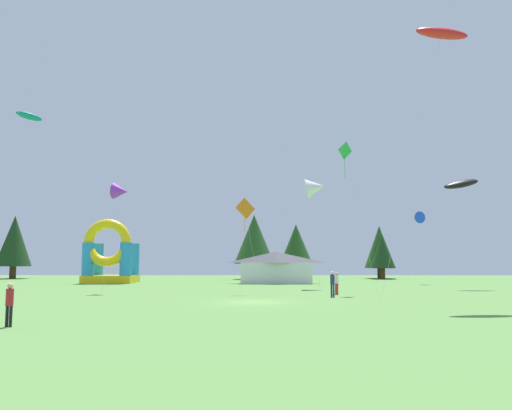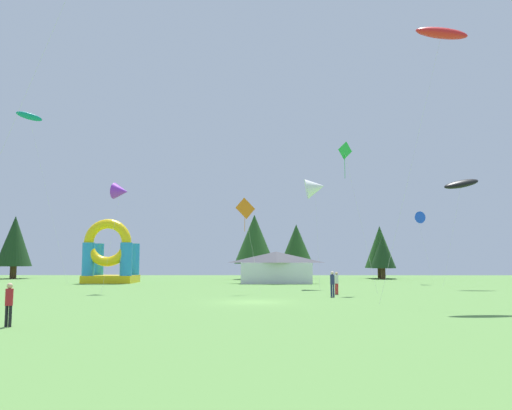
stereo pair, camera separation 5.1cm
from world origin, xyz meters
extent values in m
plane|color=#5B8C42|center=(0.00, 0.00, 0.00)|extent=(120.00, 120.00, 0.00)
ellipsoid|color=#0C7F7A|center=(-23.75, 19.35, 17.53)|extent=(2.69, 2.38, 1.21)
cylinder|color=silver|center=(-21.90, 20.68, 8.77)|extent=(3.72, 2.67, 17.54)
pyramid|color=green|center=(7.31, 9.44, 11.65)|extent=(1.12, 0.90, 1.08)
cylinder|color=green|center=(7.36, 9.38, 10.50)|extent=(0.04, 0.04, 2.26)
cylinder|color=silver|center=(8.52, 9.11, 5.82)|extent=(2.35, 0.54, 11.64)
cylinder|color=silver|center=(-12.54, -6.93, 9.62)|extent=(7.48, 0.60, 19.25)
cone|color=white|center=(5.67, 17.17, 9.70)|extent=(2.15, 2.02, 2.27)
cylinder|color=silver|center=(5.63, 15.22, 4.85)|extent=(0.09, 3.91, 9.70)
ellipsoid|color=black|center=(19.69, 16.78, 9.96)|extent=(3.57, 1.53, 1.72)
cylinder|color=silver|center=(18.62, 16.74, 4.98)|extent=(2.16, 0.10, 9.96)
cone|color=blue|center=(18.29, 26.76, 7.50)|extent=(1.62, 1.53, 1.37)
cylinder|color=silver|center=(19.17, 26.98, 3.75)|extent=(1.78, 0.45, 7.50)
pyramid|color=orange|center=(-0.96, 8.93, 6.70)|extent=(1.35, 1.08, 1.31)
cylinder|color=orange|center=(-0.91, 8.85, 5.83)|extent=(0.04, 0.04, 1.78)
cylinder|color=silver|center=(-0.27, 8.70, 3.36)|extent=(1.29, 0.32, 6.72)
cone|color=purple|center=(-11.40, 9.99, 8.41)|extent=(1.63, 1.64, 1.50)
cylinder|color=silver|center=(-11.69, 8.64, 4.20)|extent=(0.59, 2.71, 8.41)
ellipsoid|color=red|center=(12.08, -1.12, 17.14)|extent=(3.60, 1.79, 1.28)
cylinder|color=silver|center=(9.81, -1.39, 8.57)|extent=(4.54, 0.55, 17.14)
cylinder|color=#B21E26|center=(6.34, 7.58, 0.42)|extent=(0.17, 0.17, 0.84)
cylinder|color=#B21E26|center=(6.23, 7.70, 0.42)|extent=(0.17, 0.17, 0.84)
cylinder|color=silver|center=(6.29, 7.64, 1.17)|extent=(0.42, 0.42, 0.66)
sphere|color=#D8AD84|center=(6.29, 7.64, 1.61)|extent=(0.23, 0.23, 0.23)
cylinder|color=navy|center=(5.50, 4.67, 0.45)|extent=(0.18, 0.18, 0.89)
cylinder|color=navy|center=(5.64, 4.56, 0.45)|extent=(0.18, 0.18, 0.89)
cylinder|color=navy|center=(5.57, 4.61, 1.25)|extent=(0.44, 0.44, 0.71)
sphere|color=beige|center=(5.57, 4.61, 1.72)|extent=(0.24, 0.24, 0.24)
cylinder|color=black|center=(-9.62, -12.57, 0.42)|extent=(0.14, 0.14, 0.84)
cylinder|color=black|center=(-9.46, -12.60, 0.42)|extent=(0.14, 0.14, 0.84)
cylinder|color=#B21E26|center=(-9.54, -12.59, 1.17)|extent=(0.35, 0.35, 0.67)
sphere|color=#D8AD84|center=(-9.54, -12.59, 1.62)|extent=(0.23, 0.23, 0.23)
cube|color=yellow|center=(-17.32, 28.35, 0.44)|extent=(5.73, 4.92, 0.87)
cylinder|color=#268CD8|center=(-19.50, 26.58, 2.76)|extent=(1.38, 1.38, 3.77)
cylinder|color=#268CD8|center=(-15.14, 26.58, 2.76)|extent=(1.38, 1.38, 3.77)
cylinder|color=#268CD8|center=(-19.50, 30.12, 2.76)|extent=(1.38, 1.38, 3.77)
cylinder|color=#268CD8|center=(-15.14, 30.12, 2.76)|extent=(1.38, 1.38, 3.77)
torus|color=yellow|center=(-17.32, 26.58, 4.65)|extent=(5.46, 1.10, 5.46)
cube|color=silver|center=(2.06, 27.09, 1.18)|extent=(7.99, 3.77, 2.36)
pyramid|color=#3F3F47|center=(2.06, 27.09, 2.99)|extent=(7.99, 3.77, 1.27)
cylinder|color=#4C331E|center=(-35.42, 41.93, 0.89)|extent=(0.90, 0.90, 1.77)
cone|color=#193819|center=(-35.42, 41.93, 5.42)|extent=(4.97, 4.97, 7.30)
cylinder|color=#4C331E|center=(-0.67, 40.12, 1.08)|extent=(1.01, 1.01, 2.16)
cone|color=#234C1E|center=(-0.67, 40.12, 5.60)|extent=(5.62, 5.62, 6.88)
cylinder|color=#4C331E|center=(5.41, 43.50, 1.01)|extent=(0.87, 0.87, 2.02)
cone|color=#234C1E|center=(5.41, 43.50, 4.95)|extent=(4.84, 4.84, 5.87)
cylinder|color=#4C331E|center=(17.37, 40.81, 0.76)|extent=(0.65, 0.65, 1.53)
cone|color=#193819|center=(17.37, 40.81, 3.79)|extent=(3.61, 3.61, 4.54)
cylinder|color=#4C331E|center=(17.67, 43.82, 0.76)|extent=(0.81, 0.81, 1.52)
cone|color=#234C1E|center=(17.67, 43.82, 4.59)|extent=(4.48, 4.48, 6.13)
camera|label=1|loc=(0.57, -33.66, 2.64)|focal=36.90mm
camera|label=2|loc=(0.62, -33.66, 2.64)|focal=36.90mm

